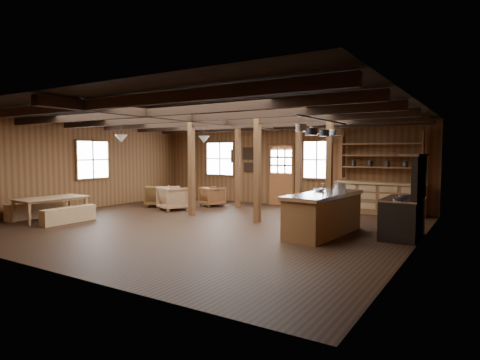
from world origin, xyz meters
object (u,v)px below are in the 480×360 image
object	(u,v)px
armchair_b	(212,196)
armchair_c	(173,198)
dining_table	(52,209)
kitchen_island	(324,214)
commercial_range	(405,210)
armchair_a	(157,196)

from	to	relation	value
armchair_b	armchair_c	bearing A→B (deg)	94.36
dining_table	kitchen_island	bearing A→B (deg)	-69.60
kitchen_island	armchair_c	world-z (taller)	kitchen_island
kitchen_island	armchair_c	distance (m)	5.57
kitchen_island	commercial_range	world-z (taller)	commercial_range
commercial_range	armchair_a	world-z (taller)	commercial_range
armchair_c	kitchen_island	bearing A→B (deg)	-168.93
armchair_a	armchair_c	xyz separation A→B (m)	(1.06, -0.37, 0.02)
dining_table	armchair_a	distance (m)	3.63
kitchen_island	dining_table	size ratio (longest dim) A/B	1.45
kitchen_island	armchair_b	world-z (taller)	kitchen_island
armchair_b	armchair_c	world-z (taller)	armchair_c
armchair_a	armchair_b	distance (m)	1.89
commercial_range	armchair_a	bearing A→B (deg)	173.68
armchair_a	commercial_range	bearing A→B (deg)	139.49
armchair_b	armchair_c	distance (m)	1.50
dining_table	armchair_c	bearing A→B (deg)	-21.18
kitchen_island	commercial_range	bearing A→B (deg)	25.89
armchair_b	armchair_a	bearing A→B (deg)	57.81
kitchen_island	armchair_a	size ratio (longest dim) A/B	3.25
dining_table	armchair_c	world-z (taller)	armchair_c
dining_table	armchair_c	xyz separation A→B (m)	(1.50, 3.24, 0.07)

